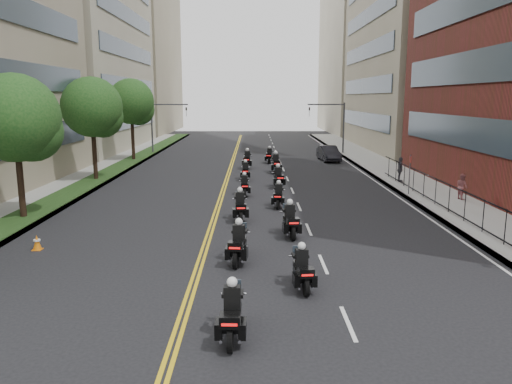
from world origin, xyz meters
The scene contains 28 objects.
ground centered at (0.00, 0.00, 0.00)m, with size 160.00×160.00×0.00m, color black.
sidewalk_right centered at (12.00, 25.00, 0.07)m, with size 4.00×90.00×0.15m, color gray.
sidewalk_left centered at (-12.00, 25.00, 0.07)m, with size 4.00×90.00×0.15m, color gray.
grass_strip centered at (-11.20, 25.00, 0.17)m, with size 2.00×90.00×0.04m, color #193312.
building_right_tan centered at (21.48, 48.00, 15.00)m, with size 15.11×28.00×30.00m.
building_right_far centered at (21.50, 78.00, 13.00)m, with size 15.00×28.00×26.00m, color #9D957E.
building_left_mid centered at (-21.98, 48.00, 17.00)m, with size 16.11×28.00×34.00m.
building_left_far centered at (-22.00, 78.00, 13.00)m, with size 16.00×28.00×26.00m, color gray.
iron_fence centered at (11.00, 12.00, 0.90)m, with size 0.05×28.00×1.50m.
street_trees centered at (-11.05, 18.61, 5.13)m, with size 4.40×38.40×7.98m.
traffic_signal_right centered at (9.54, 42.00, 3.70)m, with size 4.09×0.20×5.60m.
traffic_signal_left centered at (-9.54, 42.00, 3.70)m, with size 4.09×0.20×5.60m.
motorcycle_0 centered at (0.01, -0.87, 0.65)m, with size 0.52×2.22×1.64m.
motorcycle_1 centered at (2.16, 2.58, 0.61)m, with size 0.58×2.09×1.54m.
motorcycle_2 centered at (0.00, 5.24, 0.67)m, with size 0.67×2.30×1.70m.
motorcycle_3 centered at (2.23, 8.85, 0.67)m, with size 0.64×2.29×1.69m.
motorcycle_4 centered at (-0.10, 11.80, 0.67)m, with size 0.60×2.31×1.70m.
motorcycle_5 centered at (2.01, 14.90, 0.61)m, with size 0.61×2.10×1.55m.
motorcycle_6 centered at (0.01, 18.27, 0.60)m, with size 0.49×2.06×1.52m.
motorcycle_7 centered at (2.30, 21.09, 0.66)m, with size 0.64×2.26×1.67m.
motorcycle_8 centered at (-0.02, 24.46, 0.61)m, with size 0.48×2.11×1.56m.
motorcycle_9 centered at (2.44, 27.91, 0.72)m, with size 0.60×2.49×1.83m.
motorcycle_10 centered at (0.05, 30.65, 0.71)m, with size 0.60×2.44×1.80m.
motorcycle_11 centered at (2.12, 34.34, 0.65)m, with size 0.66×2.21×1.63m.
parked_sedan centered at (8.00, 35.89, 0.74)m, with size 1.58×4.52×1.49m, color black.
pedestrian_b centered at (13.08, 16.37, 0.92)m, with size 0.75×0.58×1.54m, color #9B5557.
pedestrian_c centered at (11.20, 22.72, 1.04)m, with size 1.04×0.43×1.77m, color #3B3940.
traffic_cone centered at (-8.33, 6.87, 0.31)m, with size 0.38×0.38×0.63m.
Camera 1 is at (0.56, -12.91, 6.18)m, focal length 35.00 mm.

